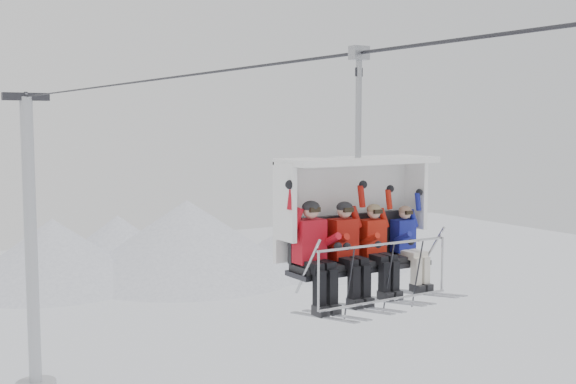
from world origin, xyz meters
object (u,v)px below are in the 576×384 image
lift_tower_right (32,264)px  skier_center_left (347,247)px  chairlift_carrier (352,212)px  skier_far_right (408,244)px  skier_far_left (313,249)px  skier_center_right (377,246)px

lift_tower_right → skier_center_left: lift_tower_right is taller
chairlift_carrier → skier_far_right: chairlift_carrier is taller
lift_tower_right → skier_far_left: (-0.97, -24.31, 4.48)m
skier_center_right → skier_far_right: (0.66, -0.01, -0.03)m
skier_far_left → skier_center_right: 1.23m
skier_far_left → skier_far_right: (1.90, -0.02, -0.09)m
skier_far_left → skier_far_right: bearing=-0.7°
skier_far_left → skier_center_right: size_ratio=1.07×
skier_center_left → skier_center_right: 0.59m
skier_far_left → skier_center_left: bearing=-0.5°
skier_far_left → skier_center_right: bearing=-0.7°
skier_center_left → skier_center_right: bearing=-0.9°
chairlift_carrier → skier_center_left: (-0.33, -0.31, -0.50)m
lift_tower_right → skier_center_left: (-0.33, -24.31, 4.46)m
skier_far_left → chairlift_carrier: bearing=17.3°
lift_tower_right → skier_center_left: 24.72m
skier_center_left → skier_center_right: (0.59, -0.01, -0.03)m
skier_center_right → skier_far_left: bearing=179.3°
skier_center_left → skier_far_right: size_ratio=1.02×
chairlift_carrier → skier_center_right: (0.26, -0.32, -0.54)m
lift_tower_right → skier_center_right: lift_tower_right is taller
skier_far_left → skier_far_right: 1.90m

